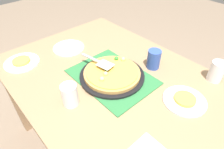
% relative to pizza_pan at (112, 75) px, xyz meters
% --- Properties ---
extents(ground_plane, '(8.00, 8.00, 0.00)m').
position_rel_pizza_pan_xyz_m(ground_plane, '(0.00, 0.00, -0.76)').
color(ground_plane, '#84705B').
extents(dining_table, '(1.40, 1.00, 0.75)m').
position_rel_pizza_pan_xyz_m(dining_table, '(0.00, 0.00, -0.12)').
color(dining_table, '#9E7A56').
rests_on(dining_table, ground_plane).
extents(placemat, '(0.48, 0.36, 0.01)m').
position_rel_pizza_pan_xyz_m(placemat, '(0.00, 0.00, -0.01)').
color(placemat, '#2D753D').
rests_on(placemat, dining_table).
extents(pizza_pan, '(0.38, 0.38, 0.01)m').
position_rel_pizza_pan_xyz_m(pizza_pan, '(0.00, 0.00, 0.00)').
color(pizza_pan, black).
rests_on(pizza_pan, placemat).
extents(pizza, '(0.33, 0.33, 0.05)m').
position_rel_pizza_pan_xyz_m(pizza, '(-0.00, 0.00, 0.02)').
color(pizza, tan).
rests_on(pizza, pizza_pan).
extents(plate_near_left, '(0.22, 0.22, 0.01)m').
position_rel_pizza_pan_xyz_m(plate_near_left, '(-0.49, -0.34, -0.01)').
color(plate_near_left, white).
rests_on(plate_near_left, dining_table).
extents(plate_far_right, '(0.22, 0.22, 0.01)m').
position_rel_pizza_pan_xyz_m(plate_far_right, '(0.39, 0.15, -0.01)').
color(plate_far_right, white).
rests_on(plate_far_right, dining_table).
extents(plate_side, '(0.22, 0.22, 0.01)m').
position_rel_pizza_pan_xyz_m(plate_side, '(-0.44, -0.02, -0.01)').
color(plate_side, white).
rests_on(plate_side, dining_table).
extents(served_slice_left, '(0.11, 0.11, 0.02)m').
position_rel_pizza_pan_xyz_m(served_slice_left, '(-0.49, -0.34, 0.01)').
color(served_slice_left, '#EAB747').
rests_on(served_slice_left, plate_near_left).
extents(served_slice_right, '(0.11, 0.11, 0.02)m').
position_rel_pizza_pan_xyz_m(served_slice_right, '(0.39, 0.15, 0.01)').
color(served_slice_right, '#EAB747').
rests_on(served_slice_right, plate_far_right).
extents(cup_near, '(0.08, 0.08, 0.12)m').
position_rel_pizza_pan_xyz_m(cup_near, '(0.01, -0.29, 0.05)').
color(cup_near, white).
rests_on(cup_near, dining_table).
extents(cup_far, '(0.08, 0.08, 0.12)m').
position_rel_pizza_pan_xyz_m(cup_far, '(0.41, 0.42, 0.05)').
color(cup_far, white).
rests_on(cup_far, dining_table).
extents(cup_corner, '(0.08, 0.08, 0.12)m').
position_rel_pizza_pan_xyz_m(cup_corner, '(0.10, 0.26, 0.05)').
color(cup_corner, '#3351AD').
rests_on(cup_corner, dining_table).
extents(pizza_server, '(0.23, 0.09, 0.01)m').
position_rel_pizza_pan_xyz_m(pizza_server, '(-0.10, -0.02, 0.06)').
color(pizza_server, silver).
rests_on(pizza_server, pizza).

